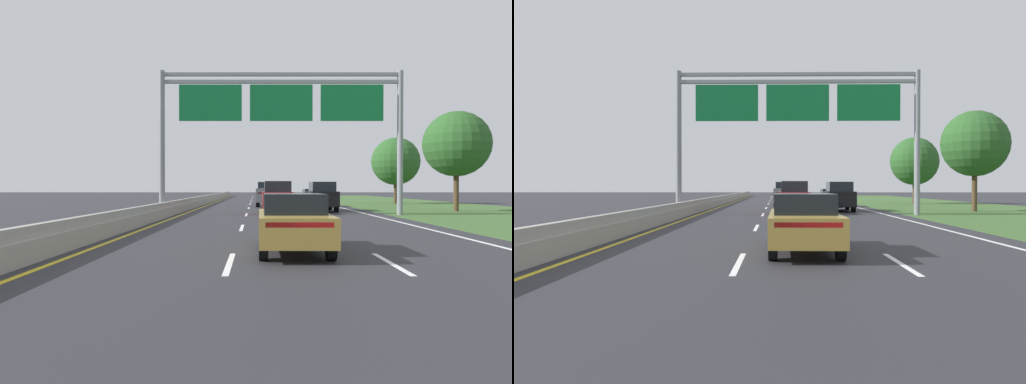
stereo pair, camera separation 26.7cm
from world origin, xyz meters
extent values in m
plane|color=#2B2B30|center=(0.00, 35.00, 0.00)|extent=(220.00, 220.00, 0.00)
cube|color=white|center=(-1.85, 10.50, 0.00)|extent=(0.14, 3.00, 0.01)
cube|color=white|center=(-1.85, 19.50, 0.00)|extent=(0.14, 3.00, 0.01)
cube|color=white|center=(-1.85, 28.50, 0.00)|extent=(0.14, 3.00, 0.01)
cube|color=white|center=(-1.85, 37.50, 0.00)|extent=(0.14, 3.00, 0.01)
cube|color=white|center=(-1.85, 46.50, 0.00)|extent=(0.14, 3.00, 0.01)
cube|color=white|center=(-1.85, 55.50, 0.00)|extent=(0.14, 3.00, 0.01)
cube|color=white|center=(-1.85, 64.50, 0.00)|extent=(0.14, 3.00, 0.01)
cube|color=white|center=(-1.85, 73.50, 0.00)|extent=(0.14, 3.00, 0.01)
cube|color=white|center=(-1.85, 82.50, 0.00)|extent=(0.14, 3.00, 0.01)
cube|color=white|center=(1.85, 10.50, 0.00)|extent=(0.14, 3.00, 0.01)
cube|color=white|center=(1.85, 19.50, 0.00)|extent=(0.14, 3.00, 0.01)
cube|color=white|center=(1.85, 28.50, 0.00)|extent=(0.14, 3.00, 0.01)
cube|color=white|center=(1.85, 37.50, 0.00)|extent=(0.14, 3.00, 0.01)
cube|color=white|center=(1.85, 46.50, 0.00)|extent=(0.14, 3.00, 0.01)
cube|color=white|center=(1.85, 55.50, 0.00)|extent=(0.14, 3.00, 0.01)
cube|color=white|center=(1.85, 64.50, 0.00)|extent=(0.14, 3.00, 0.01)
cube|color=white|center=(1.85, 73.50, 0.00)|extent=(0.14, 3.00, 0.01)
cube|color=white|center=(1.85, 82.50, 0.00)|extent=(0.14, 3.00, 0.01)
cube|color=white|center=(5.90, 35.00, 0.00)|extent=(0.16, 106.00, 0.01)
cube|color=gold|center=(-5.90, 35.00, 0.00)|extent=(0.16, 106.00, 0.01)
cube|color=#3D602D|center=(13.95, 35.00, 0.01)|extent=(14.00, 110.00, 0.02)
cube|color=#99968E|center=(-6.60, 35.00, 0.28)|extent=(0.60, 110.00, 0.55)
cube|color=#99968E|center=(-6.60, 35.00, 0.70)|extent=(0.25, 110.00, 0.30)
cylinder|color=gray|center=(-7.05, 28.04, 4.45)|extent=(0.36, 0.36, 8.91)
cylinder|color=gray|center=(7.65, 28.04, 4.45)|extent=(0.36, 0.36, 8.91)
cube|color=gray|center=(0.30, 28.04, 8.68)|extent=(14.70, 0.24, 0.20)
cube|color=gray|center=(0.30, 28.04, 8.23)|extent=(14.70, 0.24, 0.20)
cube|color=#0C602D|center=(-4.03, 27.86, 6.90)|extent=(3.83, 0.12, 2.21)
cube|color=#0C602D|center=(0.30, 27.86, 6.90)|extent=(3.83, 0.12, 2.21)
cube|color=#0C602D|center=(4.63, 27.86, 6.90)|extent=(3.83, 0.12, 2.21)
cube|color=slate|center=(-0.21, 40.90, 0.92)|extent=(2.10, 5.44, 1.00)
cube|color=black|center=(-0.20, 41.75, 1.81)|extent=(1.75, 1.93, 0.78)
cube|color=#B21414|center=(-0.26, 38.24, 1.22)|extent=(1.68, 0.11, 0.12)
cube|color=slate|center=(-0.24, 39.17, 1.52)|extent=(2.03, 1.98, 0.20)
cylinder|color=black|center=(-1.03, 42.75, 0.42)|extent=(0.32, 0.85, 0.84)
cylinder|color=black|center=(0.67, 42.72, 0.42)|extent=(0.32, 0.85, 0.84)
cylinder|color=black|center=(-1.09, 39.08, 0.42)|extent=(0.32, 0.85, 0.84)
cylinder|color=black|center=(0.60, 39.05, 0.42)|extent=(0.32, 0.85, 0.84)
cube|color=#161E47|center=(3.76, 40.11, 0.69)|extent=(1.82, 4.40, 0.72)
cube|color=black|center=(3.76, 40.06, 1.31)|extent=(1.57, 2.30, 0.52)
cube|color=#B21414|center=(3.76, 37.95, 0.91)|extent=(1.53, 0.08, 0.12)
cylinder|color=black|center=(2.96, 41.61, 0.33)|extent=(0.22, 0.66, 0.66)
cylinder|color=black|center=(4.56, 41.61, 0.33)|extent=(0.22, 0.66, 0.66)
cylinder|color=black|center=(2.96, 38.62, 0.33)|extent=(0.22, 0.66, 0.66)
cylinder|color=black|center=(4.56, 38.62, 0.33)|extent=(0.22, 0.66, 0.66)
cube|color=black|center=(3.54, 33.00, 0.91)|extent=(2.00, 4.74, 1.05)
cube|color=black|center=(3.53, 32.85, 1.77)|extent=(1.70, 3.04, 0.68)
cube|color=#B21414|center=(3.49, 30.69, 1.22)|extent=(1.60, 0.12, 0.12)
cylinder|color=black|center=(2.75, 34.62, 0.38)|extent=(0.28, 0.77, 0.76)
cylinder|color=black|center=(4.39, 34.58, 0.38)|extent=(0.28, 0.77, 0.76)
cylinder|color=black|center=(2.68, 31.42, 0.38)|extent=(0.28, 0.77, 0.76)
cylinder|color=black|center=(4.32, 31.38, 0.38)|extent=(0.28, 0.77, 0.76)
cube|color=maroon|center=(0.13, 29.48, 0.91)|extent=(1.93, 4.71, 1.05)
cube|color=black|center=(0.13, 29.33, 1.77)|extent=(1.65, 3.01, 0.68)
cube|color=#B21414|center=(0.11, 27.17, 1.22)|extent=(1.60, 0.09, 0.12)
cylinder|color=black|center=(-0.68, 31.08, 0.38)|extent=(0.27, 0.76, 0.76)
cylinder|color=black|center=(0.96, 31.07, 0.38)|extent=(0.27, 0.76, 0.76)
cylinder|color=black|center=(-0.70, 27.89, 0.38)|extent=(0.27, 0.76, 0.76)
cylinder|color=black|center=(0.94, 27.88, 0.38)|extent=(0.27, 0.76, 0.76)
cube|color=#A38438|center=(-0.25, 12.39, 0.69)|extent=(1.86, 4.42, 0.72)
cube|color=black|center=(-0.25, 12.34, 1.31)|extent=(1.59, 2.31, 0.52)
cube|color=#B21414|center=(-0.27, 10.23, 0.91)|extent=(1.53, 0.09, 0.12)
cylinder|color=black|center=(-1.04, 13.89, 0.33)|extent=(0.23, 0.66, 0.66)
cylinder|color=black|center=(0.56, 13.87, 0.33)|extent=(0.23, 0.66, 0.66)
cylinder|color=black|center=(-1.06, 10.90, 0.33)|extent=(0.23, 0.66, 0.66)
cylinder|color=black|center=(0.54, 10.88, 0.33)|extent=(0.23, 0.66, 0.66)
cylinder|color=#4C3823|center=(12.93, 32.12, 1.47)|extent=(0.36, 0.36, 2.95)
sphere|color=#285623|center=(12.93, 32.12, 4.79)|extent=(4.62, 4.62, 4.62)
cylinder|color=#4C3823|center=(13.25, 47.01, 1.22)|extent=(0.36, 0.36, 2.44)
sphere|color=#285623|center=(13.25, 47.01, 4.41)|extent=(4.93, 4.93, 4.93)
camera|label=1|loc=(-1.24, 0.20, 1.75)|focal=31.68mm
camera|label=2|loc=(-0.98, 0.20, 1.75)|focal=31.68mm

